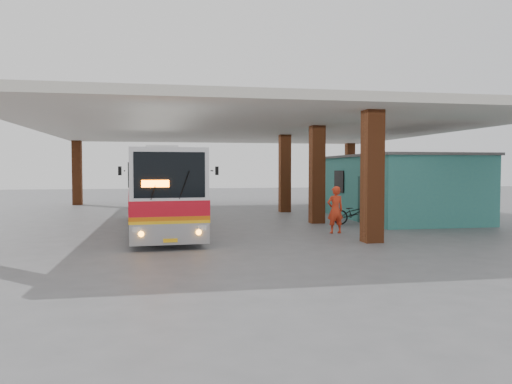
{
  "coord_description": "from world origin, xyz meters",
  "views": [
    {
      "loc": [
        -3.8,
        -18.44,
        2.42
      ],
      "look_at": [
        -0.34,
        0.0,
        1.56
      ],
      "focal_mm": 35.0,
      "sensor_mm": 36.0,
      "label": 1
    }
  ],
  "objects_px": {
    "pedestrian": "(335,210)",
    "red_chair": "(315,207)",
    "motorcycle": "(354,213)",
    "coach_bus": "(159,189)"
  },
  "relations": [
    {
      "from": "pedestrian",
      "to": "red_chair",
      "type": "xyz_separation_m",
      "value": [
        1.85,
        8.41,
        -0.55
      ]
    },
    {
      "from": "motorcycle",
      "to": "red_chair",
      "type": "relative_size",
      "value": 2.61
    },
    {
      "from": "motorcycle",
      "to": "pedestrian",
      "type": "xyz_separation_m",
      "value": [
        -1.84,
        -2.69,
        0.38
      ]
    },
    {
      "from": "motorcycle",
      "to": "red_chair",
      "type": "distance_m",
      "value": 5.72
    },
    {
      "from": "motorcycle",
      "to": "pedestrian",
      "type": "height_order",
      "value": "pedestrian"
    },
    {
      "from": "pedestrian",
      "to": "red_chair",
      "type": "distance_m",
      "value": 8.63
    },
    {
      "from": "coach_bus",
      "to": "motorcycle",
      "type": "relative_size",
      "value": 5.93
    },
    {
      "from": "coach_bus",
      "to": "red_chair",
      "type": "bearing_deg",
      "value": 31.62
    },
    {
      "from": "coach_bus",
      "to": "pedestrian",
      "type": "height_order",
      "value": "coach_bus"
    },
    {
      "from": "coach_bus",
      "to": "pedestrian",
      "type": "distance_m",
      "value": 7.02
    }
  ]
}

